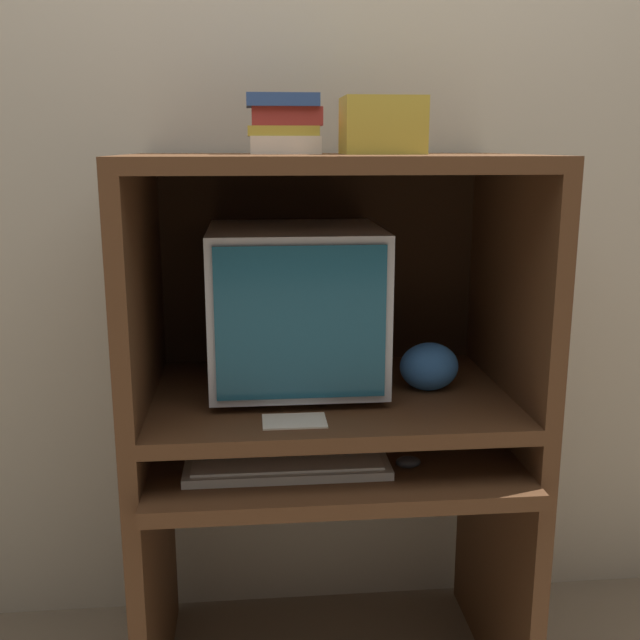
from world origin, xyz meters
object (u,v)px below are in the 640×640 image
mouse (408,462)px  keyboard (287,467)px  storage_box (382,126)px  book_stack (284,125)px  snack_bag (429,367)px  crt_monitor (295,306)px

mouse → keyboard: bearing=-179.9°
mouse → storage_box: 0.79m
keyboard → book_stack: (0.01, 0.26, 0.76)m
mouse → snack_bag: (0.08, 0.17, 0.18)m
crt_monitor → keyboard: crt_monitor is taller
mouse → storage_box: (-0.04, 0.20, 0.76)m
storage_box → book_stack: bearing=165.0°
snack_bag → storage_box: bearing=166.0°
keyboard → storage_box: 0.82m
mouse → storage_box: storage_box is taller
book_stack → snack_bag: bearing=-14.7°
snack_bag → book_stack: (-0.35, 0.09, 0.59)m
book_stack → storage_box: size_ratio=0.95×
mouse → storage_box: size_ratio=0.31×
snack_bag → storage_box: size_ratio=0.79×
book_stack → mouse: bearing=-44.7°
book_stack → crt_monitor: bearing=-60.1°
crt_monitor → snack_bag: crt_monitor is taller
crt_monitor → book_stack: (-0.02, 0.04, 0.44)m
keyboard → mouse: (0.28, 0.00, 0.00)m
crt_monitor → keyboard: (-0.03, -0.23, -0.33)m
crt_monitor → snack_bag: size_ratio=2.84×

